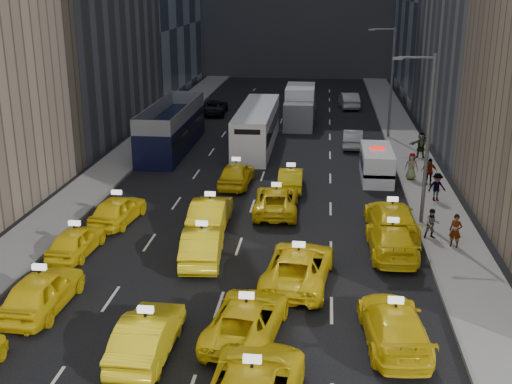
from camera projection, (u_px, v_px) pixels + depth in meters
The scene contains 36 objects.
ground at pixel (211, 330), 23.91m from camera, with size 160.00×160.00×0.00m, color black.
sidewalk_west at pixel (131, 152), 48.57m from camera, with size 3.00×90.00×0.15m, color gray.
sidewalk_east at pixel (413, 160), 46.44m from camera, with size 3.00×90.00×0.15m, color gray.
curb_west at pixel (150, 152), 48.42m from camera, with size 0.15×90.00×0.18m, color slate.
curb_east at pixel (393, 159), 46.58m from camera, with size 0.15×90.00×0.18m, color slate.
streetlight_near at pixel (426, 135), 32.78m from camera, with size 2.15×0.22×9.00m.
streetlight_far at pixel (390, 79), 51.67m from camera, with size 2.15×0.22×9.00m.
taxi_4 at pixel (42, 291), 25.15m from camera, with size 1.91×4.76×1.62m, color yellow.
taxi_5 at pixel (147, 335), 22.07m from camera, with size 1.64×4.70×1.55m, color yellow.
taxi_6 at pixel (247, 319), 23.26m from camera, with size 2.40×5.20×1.44m, color yellow.
taxi_7 at pixel (394, 325), 22.78m from camera, with size 2.12×5.21×1.51m, color yellow.
taxi_8 at pixel (76, 241), 30.33m from camera, with size 1.62×4.03×1.37m, color yellow.
taxi_9 at pixel (202, 244), 29.65m from camera, with size 1.72×4.92×1.62m, color yellow.
taxi_10 at pixel (298, 266), 27.40m from camera, with size 2.62×5.68×1.58m, color yellow.
taxi_11 at pixel (392, 239), 30.30m from camera, with size 2.15×5.29×1.53m, color yellow.
taxi_12 at pixel (118, 210), 34.29m from camera, with size 1.79×4.45×1.52m, color yellow.
taxi_13 at pixel (211, 213), 33.60m from camera, with size 1.76×5.06×1.67m, color yellow.
taxi_14 at pixel (276, 200), 35.86m from camera, with size 2.38×5.16×1.43m, color yellow.
taxi_15 at pixel (391, 219), 32.77m from camera, with size 2.34×5.75×1.67m, color yellow.
taxi_16 at pixel (236, 174), 40.56m from camera, with size 1.83×4.56×1.55m, color yellow.
taxi_17 at pixel (291, 179), 39.93m from camera, with size 1.45×4.17×1.37m, color yellow.
nypd_van at pixel (377, 165), 41.93m from camera, with size 2.34×5.21×2.18m.
double_decker at pixel (172, 128), 49.00m from camera, with size 3.10×12.20×3.53m.
city_bus at pixel (257, 128), 49.82m from camera, with size 3.75×12.51×3.18m.
box_truck at pixel (300, 107), 57.72m from camera, with size 3.45×7.69×3.40m.
misc_car_0 at pixel (353, 138), 50.16m from camera, with size 1.48×4.26×1.40m, color #A5A7AD.
misc_car_1 at pixel (214, 107), 62.68m from camera, with size 2.36×5.12×1.42m, color black.
misc_car_2 at pixel (304, 101), 65.50m from camera, with size 2.11×5.18×1.50m, color gray.
misc_car_3 at pixel (270, 101), 65.57m from camera, with size 1.68×4.17×1.42m, color black.
misc_car_4 at pixel (349, 100), 65.77m from camera, with size 1.70×4.87×1.60m, color #AEB1B6.
pedestrian_0 at pixel (456, 231), 30.80m from camera, with size 0.60×0.39×1.64m, color gray.
pedestrian_1 at pixel (432, 224), 31.86m from camera, with size 0.74×0.41×1.53m, color gray.
pedestrian_2 at pixel (437, 187), 37.29m from camera, with size 1.09×0.45×1.68m, color gray.
pedestrian_3 at pixel (429, 172), 40.29m from camera, with size 1.00×0.46×1.71m, color gray.
pedestrian_4 at pixel (411, 166), 41.41m from camera, with size 0.85×0.46×1.74m, color gray.
pedestrian_5 at pixel (421, 145), 46.53m from camera, with size 1.72×0.49×1.85m, color gray.
Camera 1 is at (3.94, -20.81, 12.35)m, focal length 45.00 mm.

